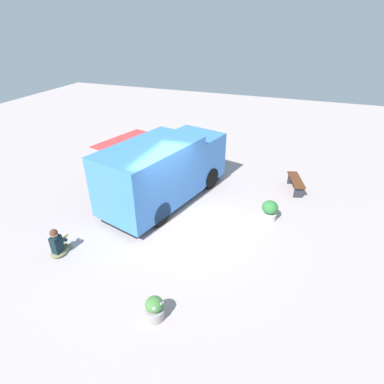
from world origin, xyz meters
name	(u,v)px	position (x,y,z in m)	size (l,w,h in m)	color
ground_plane	(184,222)	(0.00, 0.00, 0.00)	(40.00, 40.00, 0.00)	#AA9D9A
food_truck	(164,172)	(-1.26, 1.23, 1.16)	(3.76, 5.75, 2.39)	#3B7EDA
person_customer	(58,244)	(-2.90, -2.76, 0.36)	(0.46, 0.76, 0.90)	#6C6E48
planter_flowering_near	(270,210)	(2.69, 1.20, 0.37)	(0.55, 0.55, 0.72)	silver
planter_flowering_far	(155,309)	(0.78, -3.82, 0.31)	(0.46, 0.46, 0.63)	#9A9593
plaza_bench	(296,182)	(3.39, 3.65, 0.37)	(0.80, 1.48, 0.51)	#552D18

